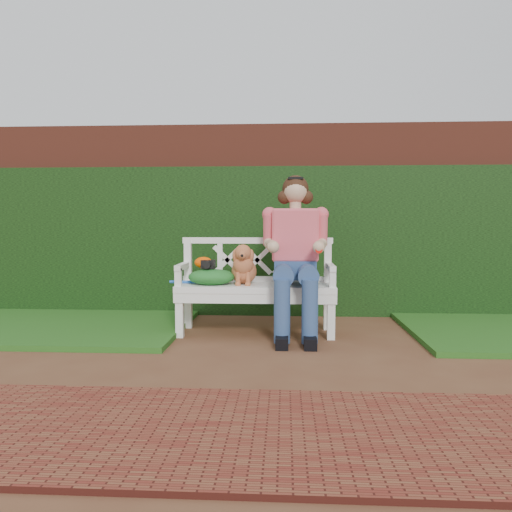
{
  "coord_description": "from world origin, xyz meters",
  "views": [
    {
      "loc": [
        -0.1,
        -4.05,
        1.08
      ],
      "look_at": [
        -0.38,
        0.7,
        0.75
      ],
      "focal_mm": 35.0,
      "sensor_mm": 36.0,
      "label": 1
    }
  ],
  "objects": [
    {
      "name": "tennis_racket",
      "position": [
        -0.83,
        0.7,
        0.49
      ],
      "size": [
        0.62,
        0.28,
        0.03
      ],
      "primitive_type": null,
      "rotation": [
        0.0,
        0.0,
        -0.03
      ],
      "color": "silver",
      "rests_on": "garden_bench"
    },
    {
      "name": "baseball_glove",
      "position": [
        -0.88,
        0.68,
        0.69
      ],
      "size": [
        0.21,
        0.19,
        0.11
      ],
      "primitive_type": "ellipsoid",
      "rotation": [
        0.0,
        0.0,
        -0.42
      ],
      "color": "#F44D01",
      "rests_on": "green_bag"
    },
    {
      "name": "camera_item",
      "position": [
        -0.83,
        0.65,
        0.67
      ],
      "size": [
        0.13,
        0.1,
        0.08
      ],
      "primitive_type": "cube",
      "rotation": [
        0.0,
        0.0,
        -0.07
      ],
      "color": "black",
      "rests_on": "green_bag"
    },
    {
      "name": "ivy_hedge",
      "position": [
        0.0,
        1.68,
        0.85
      ],
      "size": [
        10.0,
        0.18,
        1.7
      ],
      "primitive_type": "cube",
      "color": "#205015",
      "rests_on": "ground"
    },
    {
      "name": "seated_woman",
      "position": [
        -0.0,
        0.68,
        0.78
      ],
      "size": [
        0.89,
        1.03,
        1.55
      ],
      "primitive_type": null,
      "rotation": [
        0.0,
        0.0,
        -0.3
      ],
      "color": "red",
      "rests_on": "ground"
    },
    {
      "name": "ground",
      "position": [
        0.0,
        0.0,
        0.0
      ],
      "size": [
        60.0,
        60.0,
        0.0
      ],
      "primitive_type": "plane",
      "color": "#56301E"
    },
    {
      "name": "grass_left",
      "position": [
        -2.4,
        0.9,
        0.03
      ],
      "size": [
        2.6,
        2.0,
        0.05
      ],
      "primitive_type": "cube",
      "color": "#1D4717",
      "rests_on": "ground"
    },
    {
      "name": "garden_bench",
      "position": [
        -0.38,
        0.7,
        0.24
      ],
      "size": [
        1.58,
        0.6,
        0.48
      ],
      "primitive_type": null,
      "rotation": [
        0.0,
        0.0,
        0.0
      ],
      "color": "white",
      "rests_on": "ground"
    },
    {
      "name": "dog",
      "position": [
        -0.49,
        0.68,
        0.68
      ],
      "size": [
        0.3,
        0.38,
        0.39
      ],
      "primitive_type": null,
      "rotation": [
        0.0,
        0.0,
        0.12
      ],
      "color": "#8F5E23",
      "rests_on": "garden_bench"
    },
    {
      "name": "brick_paving",
      "position": [
        0.0,
        -1.6,
        0.01
      ],
      "size": [
        4.0,
        1.2,
        0.03
      ],
      "primitive_type": "cube",
      "color": "maroon",
      "rests_on": "ground"
    },
    {
      "name": "green_bag",
      "position": [
        -0.8,
        0.64,
        0.56
      ],
      "size": [
        0.46,
        0.36,
        0.15
      ],
      "primitive_type": null,
      "rotation": [
        0.0,
        0.0,
        0.03
      ],
      "color": "#378332",
      "rests_on": "garden_bench"
    },
    {
      "name": "brick_wall",
      "position": [
        0.0,
        1.9,
        1.1
      ],
      "size": [
        10.0,
        0.3,
        2.2
      ],
      "primitive_type": "cube",
      "color": "brown",
      "rests_on": "ground"
    }
  ]
}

